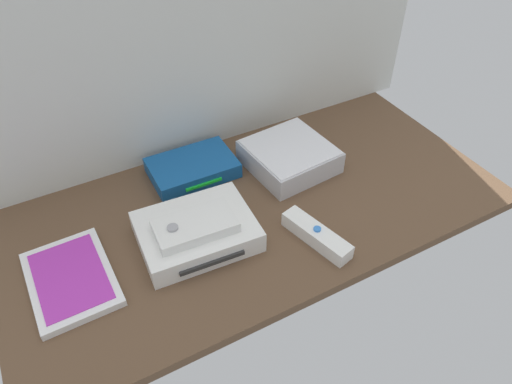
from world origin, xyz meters
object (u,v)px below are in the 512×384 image
Objects in this scene: game_console at (197,232)px; mini_computer at (289,156)px; remote_wand at (316,235)px; remote_classic_pad at (195,226)px; network_router at (193,168)px; game_case at (71,279)px.

game_console is 1.20× the size of mini_computer.
remote_classic_pad is at bearing 140.70° from remote_wand.
network_router is 1.22× the size of remote_classic_pad.
game_console is 22.21cm from remote_wand.
game_case is at bearing 176.53° from remote_classic_pad.
game_case is 44.12cm from remote_wand.
remote_wand is 1.02× the size of remote_classic_pad.
game_case is 1.26× the size of remote_wand.
mini_computer reaches higher than network_router.
remote_wand is at bearing -25.48° from game_console.
game_console is at bearing 136.75° from remote_wand.
network_router is (29.93, 16.86, 0.94)cm from game_case.
game_console is 23.10cm from game_case.
mini_computer is at bearing 27.53° from remote_classic_pad.
remote_classic_pad reaches higher than remote_wand.
game_console is at bearing -158.06° from mini_computer.
game_case is 1.29× the size of remote_classic_pad.
game_console is 19.55cm from network_router.
mini_computer is 50.61cm from game_case.
game_console is 3.56cm from remote_classic_pad.
game_console is 28.79cm from mini_computer.
network_router is (-19.77, 7.53, -0.94)cm from mini_computer.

